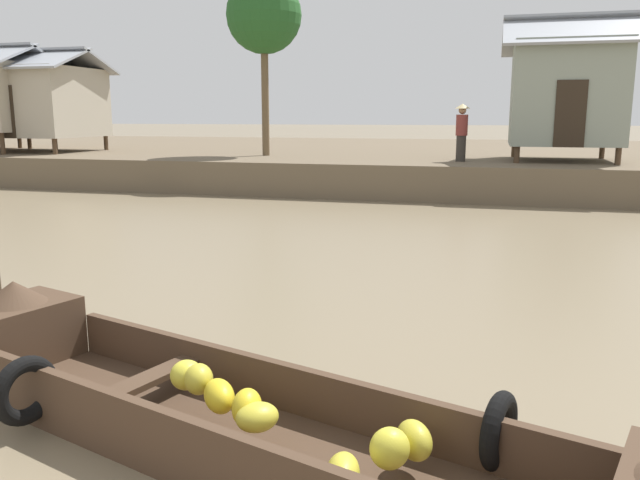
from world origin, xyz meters
TOP-DOWN VIEW (x-y plane):
  - ground_plane at (0.00, 10.00)m, footprint 300.00×300.00m
  - riverbank_strip at (0.00, 27.11)m, footprint 160.00×20.00m
  - banana_boat at (1.16, 3.83)m, footprint 6.01×2.73m
  - stilt_house_mid_right at (-13.69, 20.55)m, footprint 4.63×3.95m
  - stilt_house_right at (4.68, 20.35)m, footprint 3.75×3.63m
  - palm_tree_near at (-4.68, 20.39)m, footprint 2.45×2.45m
  - vendor_person at (1.79, 19.21)m, footprint 0.44×0.44m

SIDE VIEW (x-z plane):
  - ground_plane at x=0.00m, z-range 0.00..0.00m
  - banana_boat at x=1.16m, z-range -0.14..0.73m
  - riverbank_strip at x=0.00m, z-range 0.00..0.99m
  - vendor_person at x=1.79m, z-range 1.08..2.74m
  - stilt_house_mid_right at x=-13.69m, z-range 0.98..4.70m
  - stilt_house_right at x=4.68m, z-range 0.90..5.09m
  - palm_tree_near at x=-4.68m, z-range 2.59..8.33m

